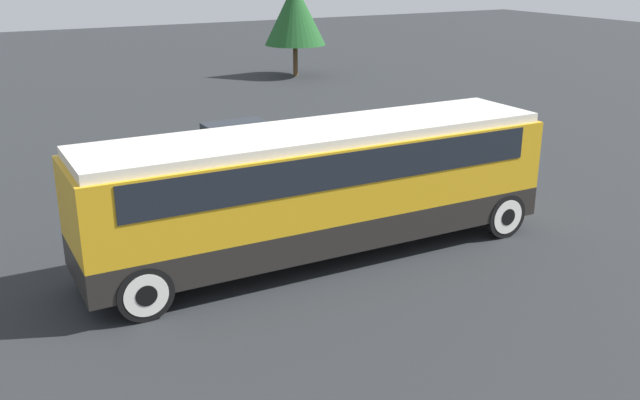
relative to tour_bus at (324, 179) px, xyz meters
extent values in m
plane|color=#26282B|center=(-0.10, 0.00, -1.92)|extent=(120.00, 120.00, 0.00)
cube|color=black|center=(-0.10, 0.00, -1.06)|extent=(11.33, 2.54, 0.73)
cube|color=gold|center=(-0.10, 0.00, 0.16)|extent=(11.33, 2.54, 1.71)
cube|color=black|center=(-0.10, 0.00, 0.58)|extent=(9.97, 2.58, 0.77)
cube|color=silver|center=(-0.10, 0.00, 1.13)|extent=(11.10, 2.33, 0.22)
cube|color=gold|center=(5.42, 0.00, -0.08)|extent=(0.36, 2.43, 1.96)
cylinder|color=black|center=(4.64, -1.16, -1.34)|extent=(1.16, 0.28, 1.16)
cylinder|color=silver|center=(4.64, -1.16, -1.34)|extent=(0.90, 0.30, 0.90)
cylinder|color=black|center=(4.64, -1.16, -1.34)|extent=(0.44, 0.32, 0.44)
cylinder|color=black|center=(4.64, 1.16, -1.34)|extent=(1.16, 0.28, 1.16)
cylinder|color=silver|center=(4.64, 1.16, -1.34)|extent=(0.90, 0.30, 0.90)
cylinder|color=black|center=(4.64, 1.16, -1.34)|extent=(0.44, 0.32, 0.44)
cylinder|color=black|center=(-4.66, -1.16, -1.34)|extent=(1.16, 0.28, 1.16)
cylinder|color=silver|center=(-4.66, -1.16, -1.34)|extent=(0.90, 0.30, 0.90)
cylinder|color=black|center=(-4.66, -1.16, -1.34)|extent=(0.44, 0.32, 0.44)
cylinder|color=black|center=(-4.66, 1.16, -1.34)|extent=(1.16, 0.28, 1.16)
cylinder|color=silver|center=(-4.66, 1.16, -1.34)|extent=(0.90, 0.30, 0.90)
cylinder|color=black|center=(-4.66, 1.16, -1.34)|extent=(0.44, 0.32, 0.44)
cube|color=black|center=(1.37, 8.42, -1.36)|extent=(4.15, 1.72, 0.60)
cube|color=black|center=(1.21, 8.42, -0.79)|extent=(2.16, 1.55, 0.54)
cylinder|color=black|center=(2.97, 7.65, -1.57)|extent=(0.69, 0.22, 0.69)
cylinder|color=black|center=(2.97, 7.65, -1.57)|extent=(0.26, 0.26, 0.26)
cylinder|color=black|center=(2.97, 9.19, -1.57)|extent=(0.69, 0.22, 0.69)
cylinder|color=black|center=(2.97, 9.19, -1.57)|extent=(0.26, 0.26, 0.26)
cylinder|color=black|center=(-0.22, 7.65, -1.57)|extent=(0.69, 0.22, 0.69)
cylinder|color=black|center=(-0.22, 7.65, -1.57)|extent=(0.26, 0.26, 0.26)
cylinder|color=black|center=(-0.22, 9.19, -1.57)|extent=(0.69, 0.22, 0.69)
cylinder|color=black|center=(-0.22, 9.19, -1.57)|extent=(0.26, 0.26, 0.26)
cube|color=#7A6B5B|center=(5.45, 5.79, -1.37)|extent=(4.07, 1.71, 0.59)
cube|color=black|center=(5.28, 5.79, -0.81)|extent=(2.12, 1.54, 0.54)
cylinder|color=black|center=(7.01, 5.02, -1.58)|extent=(0.68, 0.22, 0.68)
cylinder|color=black|center=(7.01, 5.02, -1.58)|extent=(0.26, 0.26, 0.26)
cylinder|color=black|center=(7.01, 6.55, -1.58)|extent=(0.68, 0.22, 0.68)
cylinder|color=black|center=(7.01, 6.55, -1.58)|extent=(0.26, 0.26, 0.26)
cylinder|color=black|center=(3.89, 5.02, -1.58)|extent=(0.68, 0.22, 0.68)
cylinder|color=black|center=(3.89, 5.02, -1.58)|extent=(0.26, 0.26, 0.26)
cylinder|color=black|center=(3.89, 6.55, -1.58)|extent=(0.68, 0.22, 0.68)
cylinder|color=black|center=(3.89, 6.55, -1.58)|extent=(0.26, 0.26, 0.26)
cylinder|color=brown|center=(11.38, 24.39, -1.00)|extent=(0.28, 0.28, 1.84)
cone|color=#1E5123|center=(11.38, 24.39, 1.71)|extent=(3.59, 3.59, 3.58)
camera|label=1|loc=(-7.62, -13.97, 4.99)|focal=40.00mm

